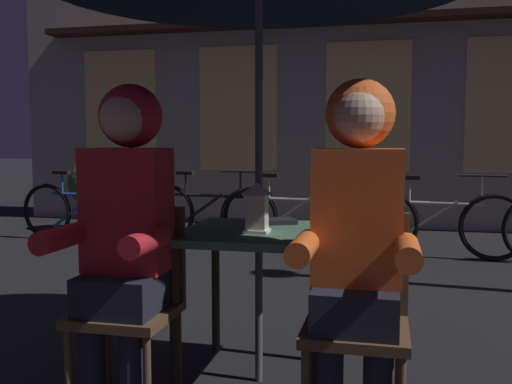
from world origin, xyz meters
TOP-DOWN VIEW (x-y plane):
  - ground_plane at (0.00, 0.00)m, footprint 60.00×60.00m
  - cafe_table at (0.00, 0.00)m, footprint 0.72×0.72m
  - lantern at (0.01, -0.09)m, footprint 0.11×0.11m
  - chair_left at (-0.48, -0.37)m, footprint 0.40×0.40m
  - chair_right at (0.48, -0.37)m, footprint 0.40×0.40m
  - person_left_hooded at (-0.48, -0.43)m, footprint 0.45×0.56m
  - person_right_hooded at (0.48, -0.43)m, footprint 0.45×0.56m
  - bicycle_nearest at (-2.79, 3.29)m, footprint 1.68×0.21m
  - bicycle_second at (-1.36, 3.48)m, footprint 1.67×0.28m
  - bicycle_third at (-0.35, 3.29)m, footprint 1.68×0.17m
  - bicycle_fourth at (1.09, 3.24)m, footprint 1.68×0.18m
  - book at (0.04, 0.22)m, footprint 0.24×0.21m
  - potted_plant at (-3.12, 4.08)m, footprint 0.60×0.60m

SIDE VIEW (x-z plane):
  - ground_plane at x=0.00m, z-range 0.00..0.00m
  - bicycle_nearest at x=-2.79m, z-range -0.07..0.77m
  - bicycle_second at x=-1.36m, z-range -0.07..0.77m
  - bicycle_third at x=-0.35m, z-range -0.07..0.77m
  - bicycle_fourth at x=1.09m, z-range -0.07..0.77m
  - chair_left at x=-0.48m, z-range 0.05..0.92m
  - chair_right at x=0.48m, z-range 0.05..0.92m
  - potted_plant at x=-3.12m, z-range 0.08..1.00m
  - cafe_table at x=0.00m, z-range 0.27..1.01m
  - book at x=0.04m, z-range 0.74..0.76m
  - person_left_hooded at x=-0.48m, z-range 0.15..1.55m
  - person_right_hooded at x=0.48m, z-range 0.15..1.55m
  - lantern at x=0.01m, z-range 0.75..0.98m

